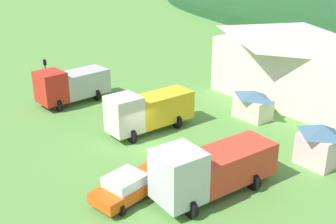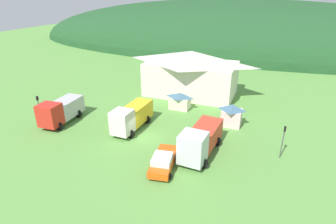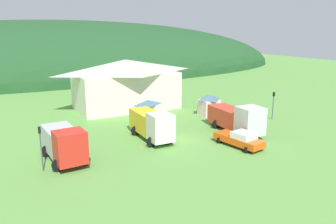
{
  "view_description": "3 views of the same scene",
  "coord_description": "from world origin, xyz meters",
  "px_view_note": "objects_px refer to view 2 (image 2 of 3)",
  "views": [
    {
      "loc": [
        22.53,
        -16.59,
        14.25
      ],
      "look_at": [
        -1.17,
        2.56,
        1.84
      ],
      "focal_mm": 45.09,
      "sensor_mm": 36.0,
      "label": 1
    },
    {
      "loc": [
        13.33,
        -26.01,
        16.37
      ],
      "look_at": [
        1.3,
        4.46,
        1.85
      ],
      "focal_mm": 29.32,
      "sensor_mm": 36.0,
      "label": 2
    },
    {
      "loc": [
        -17.63,
        -30.01,
        11.89
      ],
      "look_at": [
        0.57,
        3.7,
        2.29
      ],
      "focal_mm": 35.7,
      "sensor_mm": 36.0,
      "label": 3
    }
  ],
  "objects_px": {
    "play_shed_pink": "(232,115)",
    "traffic_cone_near_pickup": "(111,132)",
    "traffic_light_east": "(283,139)",
    "heavy_rig_striped": "(131,116)",
    "traffic_light_west": "(39,107)",
    "play_shed_cream": "(180,101)",
    "tow_truck_silver": "(200,140)",
    "crane_truck_red": "(60,110)",
    "service_pickup_orange": "(163,161)",
    "depot_building": "(191,72)"
  },
  "relations": [
    {
      "from": "depot_building",
      "to": "traffic_light_east",
      "type": "height_order",
      "value": "depot_building"
    },
    {
      "from": "traffic_light_west",
      "to": "traffic_cone_near_pickup",
      "type": "xyz_separation_m",
      "value": [
        9.69,
        1.5,
        -2.44
      ]
    },
    {
      "from": "depot_building",
      "to": "heavy_rig_striped",
      "type": "relative_size",
      "value": 2.16
    },
    {
      "from": "play_shed_pink",
      "to": "traffic_light_west",
      "type": "bearing_deg",
      "value": -159.19
    },
    {
      "from": "depot_building",
      "to": "play_shed_cream",
      "type": "distance_m",
      "value": 7.28
    },
    {
      "from": "depot_building",
      "to": "play_shed_cream",
      "type": "relative_size",
      "value": 4.94
    },
    {
      "from": "crane_truck_red",
      "to": "traffic_cone_near_pickup",
      "type": "height_order",
      "value": "crane_truck_red"
    },
    {
      "from": "service_pickup_orange",
      "to": "traffic_light_east",
      "type": "xyz_separation_m",
      "value": [
        10.88,
        6.26,
        1.49
      ]
    },
    {
      "from": "play_shed_cream",
      "to": "play_shed_pink",
      "type": "relative_size",
      "value": 1.08
    },
    {
      "from": "tow_truck_silver",
      "to": "traffic_cone_near_pickup",
      "type": "bearing_deg",
      "value": -90.92
    },
    {
      "from": "tow_truck_silver",
      "to": "traffic_light_west",
      "type": "bearing_deg",
      "value": -84.91
    },
    {
      "from": "play_shed_pink",
      "to": "play_shed_cream",
      "type": "bearing_deg",
      "value": 161.07
    },
    {
      "from": "traffic_light_east",
      "to": "play_shed_cream",
      "type": "bearing_deg",
      "value": 148.82
    },
    {
      "from": "heavy_rig_striped",
      "to": "traffic_light_west",
      "type": "xyz_separation_m",
      "value": [
        -11.88,
        -3.15,
        0.64
      ]
    },
    {
      "from": "play_shed_pink",
      "to": "heavy_rig_striped",
      "type": "bearing_deg",
      "value": -153.56
    },
    {
      "from": "depot_building",
      "to": "tow_truck_silver",
      "type": "relative_size",
      "value": 1.92
    },
    {
      "from": "traffic_cone_near_pickup",
      "to": "service_pickup_orange",
      "type": "bearing_deg",
      "value": -27.12
    },
    {
      "from": "play_shed_cream",
      "to": "traffic_cone_near_pickup",
      "type": "height_order",
      "value": "play_shed_cream"
    },
    {
      "from": "play_shed_pink",
      "to": "traffic_light_east",
      "type": "xyz_separation_m",
      "value": [
        6.21,
        -5.9,
        0.78
      ]
    },
    {
      "from": "traffic_cone_near_pickup",
      "to": "heavy_rig_striped",
      "type": "bearing_deg",
      "value": 36.94
    },
    {
      "from": "play_shed_pink",
      "to": "service_pickup_orange",
      "type": "height_order",
      "value": "play_shed_pink"
    },
    {
      "from": "heavy_rig_striped",
      "to": "traffic_cone_near_pickup",
      "type": "height_order",
      "value": "heavy_rig_striped"
    },
    {
      "from": "crane_truck_red",
      "to": "traffic_light_east",
      "type": "bearing_deg",
      "value": 90.0
    },
    {
      "from": "tow_truck_silver",
      "to": "traffic_light_east",
      "type": "xyz_separation_m",
      "value": [
        8.16,
        2.5,
        0.52
      ]
    },
    {
      "from": "depot_building",
      "to": "tow_truck_silver",
      "type": "distance_m",
      "value": 19.3
    },
    {
      "from": "depot_building",
      "to": "crane_truck_red",
      "type": "bearing_deg",
      "value": -126.65
    },
    {
      "from": "play_shed_cream",
      "to": "service_pickup_orange",
      "type": "distance_m",
      "value": 15.37
    },
    {
      "from": "play_shed_cream",
      "to": "traffic_light_east",
      "type": "height_order",
      "value": "traffic_light_east"
    },
    {
      "from": "play_shed_cream",
      "to": "play_shed_pink",
      "type": "distance_m",
      "value": 8.63
    },
    {
      "from": "play_shed_pink",
      "to": "traffic_light_west",
      "type": "distance_m",
      "value": 25.21
    },
    {
      "from": "tow_truck_silver",
      "to": "crane_truck_red",
      "type": "bearing_deg",
      "value": -88.75
    },
    {
      "from": "depot_building",
      "to": "tow_truck_silver",
      "type": "xyz_separation_m",
      "value": [
        6.65,
        -18.01,
        -2.02
      ]
    },
    {
      "from": "play_shed_pink",
      "to": "tow_truck_silver",
      "type": "height_order",
      "value": "tow_truck_silver"
    },
    {
      "from": "tow_truck_silver",
      "to": "traffic_light_west",
      "type": "relative_size",
      "value": 2.07
    },
    {
      "from": "tow_truck_silver",
      "to": "play_shed_cream",
      "type": "bearing_deg",
      "value": -147.36
    },
    {
      "from": "tow_truck_silver",
      "to": "service_pickup_orange",
      "type": "bearing_deg",
      "value": -32.27
    },
    {
      "from": "play_shed_cream",
      "to": "tow_truck_silver",
      "type": "bearing_deg",
      "value": -60.98
    },
    {
      "from": "depot_building",
      "to": "crane_truck_red",
      "type": "distance_m",
      "value": 21.54
    },
    {
      "from": "tow_truck_silver",
      "to": "traffic_cone_near_pickup",
      "type": "xyz_separation_m",
      "value": [
        -11.91,
        0.95,
        -1.79
      ]
    },
    {
      "from": "crane_truck_red",
      "to": "traffic_cone_near_pickup",
      "type": "relative_size",
      "value": 12.71
    },
    {
      "from": "heavy_rig_striped",
      "to": "traffic_light_west",
      "type": "bearing_deg",
      "value": -73.98
    },
    {
      "from": "heavy_rig_striped",
      "to": "traffic_cone_near_pickup",
      "type": "distance_m",
      "value": 3.28
    },
    {
      "from": "service_pickup_orange",
      "to": "traffic_light_east",
      "type": "distance_m",
      "value": 12.64
    },
    {
      "from": "traffic_cone_near_pickup",
      "to": "play_shed_cream",
      "type": "bearing_deg",
      "value": 60.91
    },
    {
      "from": "heavy_rig_striped",
      "to": "service_pickup_orange",
      "type": "height_order",
      "value": "heavy_rig_striped"
    },
    {
      "from": "depot_building",
      "to": "service_pickup_orange",
      "type": "xyz_separation_m",
      "value": [
        3.92,
        -21.77,
        -2.99
      ]
    },
    {
      "from": "traffic_cone_near_pickup",
      "to": "depot_building",
      "type": "bearing_deg",
      "value": 72.84
    },
    {
      "from": "service_pickup_orange",
      "to": "traffic_cone_near_pickup",
      "type": "relative_size",
      "value": 10.35
    },
    {
      "from": "heavy_rig_striped",
      "to": "traffic_cone_near_pickup",
      "type": "relative_size",
      "value": 13.48
    },
    {
      "from": "play_shed_pink",
      "to": "traffic_cone_near_pickup",
      "type": "xyz_separation_m",
      "value": [
        -13.86,
        -7.45,
        -1.53
      ]
    }
  ]
}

